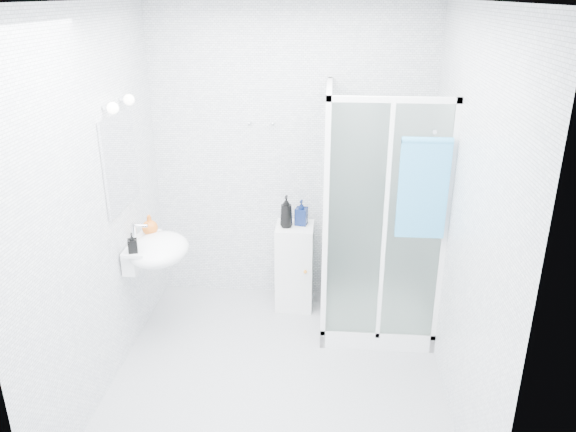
# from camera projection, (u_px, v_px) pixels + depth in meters

# --- Properties ---
(room) EXTENTS (2.40, 2.60, 2.60)m
(room) POSITION_uv_depth(u_px,v_px,m) (276.00, 214.00, 3.65)
(room) COLOR white
(room) RESTS_ON ground
(shower_enclosure) EXTENTS (0.90, 0.95, 2.00)m
(shower_enclosure) POSITION_uv_depth(u_px,v_px,m) (367.00, 279.00, 4.63)
(shower_enclosure) COLOR white
(shower_enclosure) RESTS_ON ground
(wall_basin) EXTENTS (0.46, 0.56, 0.35)m
(wall_basin) POSITION_uv_depth(u_px,v_px,m) (155.00, 250.00, 4.33)
(wall_basin) COLOR white
(wall_basin) RESTS_ON ground
(mirror) EXTENTS (0.02, 0.60, 0.70)m
(mirror) POSITION_uv_depth(u_px,v_px,m) (120.00, 161.00, 4.08)
(mirror) COLOR white
(mirror) RESTS_ON room
(vanity_lights) EXTENTS (0.10, 0.40, 0.08)m
(vanity_lights) POSITION_uv_depth(u_px,v_px,m) (120.00, 104.00, 3.92)
(vanity_lights) COLOR silver
(vanity_lights) RESTS_ON room
(wall_hooks) EXTENTS (0.23, 0.06, 0.03)m
(wall_hooks) POSITION_uv_depth(u_px,v_px,m) (261.00, 123.00, 4.71)
(wall_hooks) COLOR silver
(wall_hooks) RESTS_ON room
(storage_cabinet) EXTENTS (0.32, 0.35, 0.78)m
(storage_cabinet) POSITION_uv_depth(u_px,v_px,m) (295.00, 266.00, 4.96)
(storage_cabinet) COLOR white
(storage_cabinet) RESTS_ON ground
(hand_towel) EXTENTS (0.34, 0.05, 0.73)m
(hand_towel) POSITION_uv_depth(u_px,v_px,m) (423.00, 186.00, 3.88)
(hand_towel) COLOR #348FC6
(hand_towel) RESTS_ON shower_enclosure
(shampoo_bottle_a) EXTENTS (0.12, 0.12, 0.28)m
(shampoo_bottle_a) POSITION_uv_depth(u_px,v_px,m) (286.00, 212.00, 4.74)
(shampoo_bottle_a) COLOR black
(shampoo_bottle_a) RESTS_ON storage_cabinet
(shampoo_bottle_b) EXTENTS (0.12, 0.12, 0.22)m
(shampoo_bottle_b) POSITION_uv_depth(u_px,v_px,m) (301.00, 212.00, 4.80)
(shampoo_bottle_b) COLOR #0C1B4A
(shampoo_bottle_b) RESTS_ON storage_cabinet
(soap_dispenser_orange) EXTENTS (0.13, 0.13, 0.16)m
(soap_dispenser_orange) POSITION_uv_depth(u_px,v_px,m) (150.00, 225.00, 4.41)
(soap_dispenser_orange) COLOR #CC5F18
(soap_dispenser_orange) RESTS_ON wall_basin
(soap_dispenser_black) EXTENTS (0.09, 0.09, 0.15)m
(soap_dispenser_black) POSITION_uv_depth(u_px,v_px,m) (132.00, 243.00, 4.11)
(soap_dispenser_black) COLOR black
(soap_dispenser_black) RESTS_ON wall_basin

